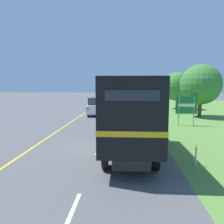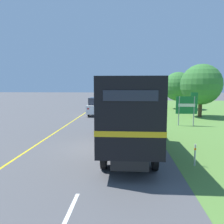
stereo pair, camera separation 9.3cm
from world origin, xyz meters
name	(u,v)px [view 1 (the left image)]	position (x,y,z in m)	size (l,w,h in m)	color
ground_plane	(99,148)	(0.00, 0.00, 0.00)	(200.00, 200.00, 0.00)	#515154
edge_line_yellow	(79,117)	(-3.70, 11.90, 0.00)	(0.12, 57.02, 0.01)	yellow
centre_dash_nearest	(69,218)	(0.00, -6.41, 0.00)	(0.12, 2.60, 0.01)	white
centre_dash_near	(99,147)	(0.00, 0.19, 0.00)	(0.12, 2.60, 0.01)	white
centre_dash_mid_a	(109,126)	(0.00, 6.79, 0.00)	(0.12, 2.60, 0.01)	white
centre_dash_mid_b	(113,115)	(0.00, 13.39, 0.00)	(0.12, 2.60, 0.01)	white
centre_dash_far	(116,109)	(0.00, 19.99, 0.00)	(0.12, 2.60, 0.01)	white
centre_dash_farthest	(117,105)	(0.00, 26.59, 0.00)	(0.12, 2.60, 0.01)	white
horse_trailer_truck	(130,112)	(1.65, -0.33, 2.08)	(2.44, 8.86, 3.75)	black
lead_car_white	(96,106)	(-1.95, 13.55, 1.03)	(1.80, 4.26, 2.06)	black
highway_sign	(187,106)	(6.70, 7.36, 1.73)	(1.81, 0.09, 2.86)	#9E9EA3
roadside_tree_near	(201,84)	(9.61, 12.85, 3.56)	(4.40, 4.40, 5.77)	#4C3823
roadside_tree_mid	(177,86)	(9.07, 21.32, 3.31)	(4.23, 4.23, 5.44)	brown
delineator_post	(196,154)	(4.48, -2.33, 0.51)	(0.08, 0.08, 0.95)	white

